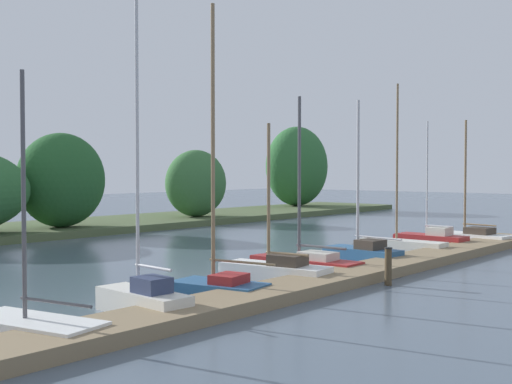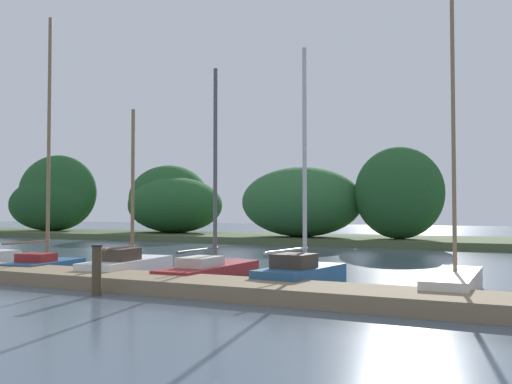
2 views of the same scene
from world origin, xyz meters
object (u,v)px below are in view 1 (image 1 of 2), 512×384
sailboat_7 (399,244)px  sailboat_4 (273,269)px  sailboat_5 (304,260)px  sailboat_6 (361,252)px  sailboat_3 (217,280)px  mooring_piling_1 (388,266)px  sailboat_1 (28,325)px  sailboat_2 (141,295)px  sailboat_8 (430,239)px  sailboat_9 (468,236)px

sailboat_7 → sailboat_4: bearing=92.5°
sailboat_5 → sailboat_6: 3.05m
sailboat_3 → sailboat_4: (3.01, 0.41, -0.09)m
sailboat_3 → mooring_piling_1: size_ratio=6.99×
sailboat_1 → mooring_piling_1: sailboat_1 is taller
sailboat_6 → sailboat_1: bearing=98.4°
sailboat_2 → sailboat_6: (11.39, 0.73, -0.07)m
sailboat_2 → sailboat_8: (17.82, 0.96, -0.11)m
sailboat_3 → sailboat_5: bearing=-89.4°
mooring_piling_1 → sailboat_6: bearing=41.0°
sailboat_7 → mooring_piling_1: 8.34m
mooring_piling_1 → sailboat_2: bearing=161.0°
sailboat_2 → sailboat_6: sailboat_2 is taller
sailboat_4 → sailboat_9: (14.57, -0.39, -0.02)m
sailboat_1 → mooring_piling_1: bearing=-116.3°
sailboat_7 → sailboat_9: sailboat_7 is taller
sailboat_2 → sailboat_6: size_ratio=1.34×
sailboat_8 → sailboat_9: sailboat_9 is taller
sailboat_3 → sailboat_4: sailboat_3 is taller
sailboat_1 → sailboat_4: size_ratio=1.12×
sailboat_6 → sailboat_9: sailboat_6 is taller
sailboat_2 → mooring_piling_1: 8.00m
mooring_piling_1 → sailboat_4: bearing=117.4°
sailboat_3 → sailboat_6: bearing=-96.5°
sailboat_2 → sailboat_3: size_ratio=1.02×
sailboat_4 → sailboat_8: 11.93m
sailboat_3 → sailboat_9: 17.59m
sailboat_2 → sailboat_9: (20.47, 0.23, -0.13)m
sailboat_5 → sailboat_4: bearing=103.5°
sailboat_3 → sailboat_7: sailboat_3 is taller
sailboat_2 → sailboat_9: bearing=-85.8°
sailboat_6 → sailboat_7: 3.68m
sailboat_7 → sailboat_9: bearing=-99.1°
sailboat_8 → sailboat_2: bearing=94.9°
sailboat_1 → sailboat_4: (8.91, 0.56, 0.09)m
sailboat_4 → sailboat_5: sailboat_5 is taller
mooring_piling_1 → sailboat_7: bearing=26.1°
sailboat_1 → sailboat_2: sailboat_2 is taller
sailboat_5 → sailboat_8: (9.43, -0.27, 0.02)m
sailboat_7 → sailboat_9: (5.42, -0.84, -0.02)m
sailboat_7 → sailboat_8: size_ratio=1.25×
sailboat_2 → mooring_piling_1: size_ratio=7.13×
sailboat_7 → mooring_piling_1: sailboat_7 is taller
sailboat_4 → sailboat_5: (2.49, 0.62, -0.02)m
sailboat_2 → sailboat_5: size_ratio=1.36×
sailboat_3 → sailboat_8: bearing=-97.1°
sailboat_4 → sailboat_3: bearing=90.3°
sailboat_3 → sailboat_6: 8.52m
sailboat_3 → sailboat_8: 14.95m
sailboat_4 → sailboat_7: sailboat_7 is taller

